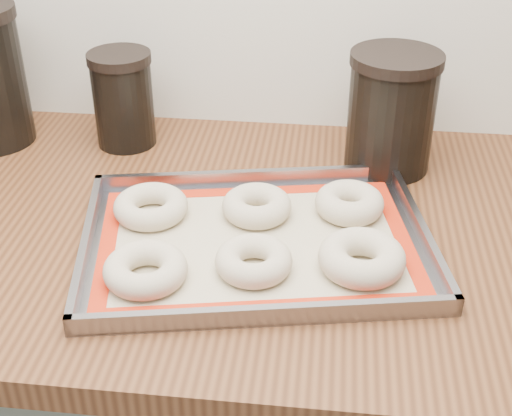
# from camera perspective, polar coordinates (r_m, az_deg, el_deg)

# --- Properties ---
(countertop) EXTENTS (3.06, 0.68, 0.04)m
(countertop) POSITION_cam_1_polar(r_m,az_deg,el_deg) (1.04, -6.35, -1.52)
(countertop) COLOR brown
(countertop) RESTS_ON cabinet
(baking_tray) EXTENTS (0.51, 0.41, 0.03)m
(baking_tray) POSITION_cam_1_polar(r_m,az_deg,el_deg) (0.96, 0.00, -2.68)
(baking_tray) COLOR gray
(baking_tray) RESTS_ON countertop
(baking_mat) EXTENTS (0.47, 0.37, 0.00)m
(baking_mat) POSITION_cam_1_polar(r_m,az_deg,el_deg) (0.96, 0.00, -2.78)
(baking_mat) COLOR #C6B793
(baking_mat) RESTS_ON baking_tray
(bagel_front_left) EXTENTS (0.14, 0.14, 0.03)m
(bagel_front_left) POSITION_cam_1_polar(r_m,az_deg,el_deg) (0.90, -8.84, -4.88)
(bagel_front_left) COLOR beige
(bagel_front_left) RESTS_ON baking_mat
(bagel_front_mid) EXTENTS (0.13, 0.13, 0.03)m
(bagel_front_mid) POSITION_cam_1_polar(r_m,az_deg,el_deg) (0.90, -0.18, -4.24)
(bagel_front_mid) COLOR beige
(bagel_front_mid) RESTS_ON baking_mat
(bagel_front_right) EXTENTS (0.12, 0.12, 0.04)m
(bagel_front_right) POSITION_cam_1_polar(r_m,az_deg,el_deg) (0.91, 8.46, -3.96)
(bagel_front_right) COLOR beige
(bagel_front_right) RESTS_ON baking_mat
(bagel_back_left) EXTENTS (0.12, 0.12, 0.03)m
(bagel_back_left) POSITION_cam_1_polar(r_m,az_deg,el_deg) (1.02, -8.42, 0.12)
(bagel_back_left) COLOR beige
(bagel_back_left) RESTS_ON baking_mat
(bagel_back_mid) EXTENTS (0.11, 0.11, 0.03)m
(bagel_back_mid) POSITION_cam_1_polar(r_m,az_deg,el_deg) (1.01, 0.06, 0.18)
(bagel_back_mid) COLOR beige
(bagel_back_mid) RESTS_ON baking_mat
(bagel_back_right) EXTENTS (0.10, 0.10, 0.04)m
(bagel_back_right) POSITION_cam_1_polar(r_m,az_deg,el_deg) (1.02, 7.48, 0.41)
(bagel_back_right) COLOR beige
(bagel_back_right) RESTS_ON baking_mat
(canister_mid) EXTENTS (0.10, 0.10, 0.16)m
(canister_mid) POSITION_cam_1_polar(r_m,az_deg,el_deg) (1.21, -10.58, 8.58)
(canister_mid) COLOR black
(canister_mid) RESTS_ON countertop
(canister_right) EXTENTS (0.14, 0.14, 0.19)m
(canister_right) POSITION_cam_1_polar(r_m,az_deg,el_deg) (1.13, 10.77, 7.59)
(canister_right) COLOR black
(canister_right) RESTS_ON countertop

